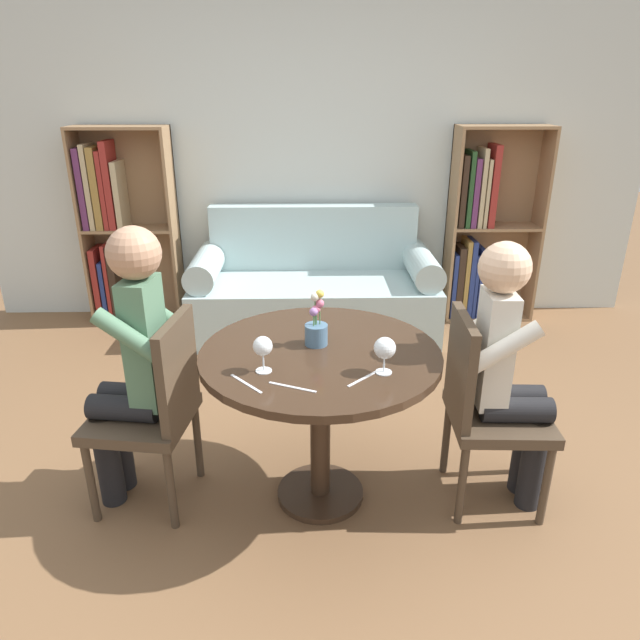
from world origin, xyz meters
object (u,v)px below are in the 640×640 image
Objects in this scene: person_right at (509,371)px; wine_glass_right at (385,349)px; wine_glass_left at (263,347)px; flower_vase at (316,328)px; bookshelf_right at (481,234)px; person_left at (132,362)px; chair_right at (484,404)px; chair_left at (156,405)px; couch at (314,291)px; bookshelf_left at (118,226)px.

person_right is 0.62m from wine_glass_right.
wine_glass_left is 0.32m from flower_vase.
bookshelf_right is 6.15× the size of flower_vase.
person_left is at bearing -176.73° from flower_vase.
person_left reaches higher than chair_right.
chair_left is 0.74× the size of person_right.
person_left reaches higher than flower_vase.
bookshelf_right is 1.67× the size of chair_left.
person_right is at bearing 96.50° from person_left.
flower_vase reaches higher than wine_glass_left.
bookshelf_right is 3.03m from chair_left.
wine_glass_left is at bearing -122.73° from bookshelf_right.
bookshelf_right is (1.32, 0.26, 0.38)m from couch.
wine_glass_left is (-1.55, -2.41, 0.16)m from bookshelf_right.
person_left is at bearing 90.95° from chair_right.
couch is at bearing -168.85° from bookshelf_right.
chair_right is (2.23, -2.25, -0.27)m from bookshelf_left.
person_left reaches higher than chair_left.
chair_left reaches higher than wine_glass_left.
person_right reaches higher than chair_left.
bookshelf_left is 2.74m from wine_glass_left.
flower_vase is (-0.02, -1.91, 0.52)m from couch.
couch reaches higher than wine_glass_left.
bookshelf_right is 2.55m from flower_vase.
chair_right is 0.74× the size of person_right.
chair_right is at bearing -105.18° from bookshelf_right.
person_right reaches higher than flower_vase.
chair_left is 3.68× the size of flower_vase.
chair_right is 0.81m from flower_vase.
bookshelf_left is 3.24m from person_right.
flower_vase reaches higher than wine_glass_right.
couch is 1.21× the size of bookshelf_left.
flower_vase is at bearing 85.90° from chair_right.
person_right is (-0.52, -2.26, -0.03)m from bookshelf_right.
bookshelf_right is at bearing 11.15° from couch.
bookshelf_left is at bearing -152.27° from chair_left.
flower_vase is at bearing 49.30° from wine_glass_left.
couch is at bearing -9.87° from bookshelf_left.
bookshelf_right is 2.34m from chair_right.
person_right reaches higher than couch.
chair_right is at bearing 97.37° from chair_left.
couch is 2.12m from chair_right.
wine_glass_left is 0.60× the size of flower_vase.
person_left is at bearing -133.83° from bookshelf_right.
wine_glass_left is (1.29, -2.41, 0.09)m from bookshelf_left.
person_right reaches higher than wine_glass_left.
chair_right is at bearing -6.51° from flower_vase.
person_right is 8.33× the size of wine_glass_left.
bookshelf_right is at bearing 144.26° from person_left.
bookshelf_left is 3.18m from chair_right.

